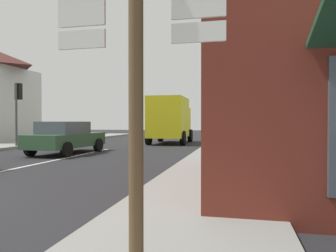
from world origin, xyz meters
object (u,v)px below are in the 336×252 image
object	(u,v)px
traffic_light_far_right	(215,106)
traffic_light_near_right	(205,102)
route_sign_post	(136,75)
traffic_light_near_left	(18,100)
delivery_truck	(170,119)
sedan_far	(66,137)

from	to	relation	value
traffic_light_far_right	traffic_light_near_right	bearing A→B (deg)	-90.00
route_sign_post	traffic_light_near_left	bearing A→B (deg)	131.30
route_sign_post	traffic_light_near_right	distance (m)	12.76
delivery_truck	route_sign_post	xyz separation A→B (m)	(3.55, -18.00, 0.26)
route_sign_post	traffic_light_far_right	size ratio (longest dim) A/B	0.92
route_sign_post	traffic_light_near_left	xyz separation A→B (m)	(-11.01, 12.53, 0.75)
sedan_far	traffic_light_near_left	world-z (taller)	traffic_light_near_left
sedan_far	traffic_light_far_right	distance (m)	11.02
delivery_truck	traffic_light_near_left	size ratio (longest dim) A/B	1.40
delivery_truck	traffic_light_far_right	distance (m)	3.27
delivery_truck	traffic_light_near_left	bearing A→B (deg)	-143.72
traffic_light_near_right	traffic_light_far_right	xyz separation A→B (m)	(-0.00, 6.56, 0.14)
delivery_truck	route_sign_post	bearing A→B (deg)	-78.83
sedan_far	traffic_light_near_left	size ratio (longest dim) A/B	1.19
route_sign_post	traffic_light_near_left	size ratio (longest dim) A/B	0.89
sedan_far	traffic_light_near_left	xyz separation A→B (m)	(-4.25, 2.25, 1.90)
sedan_far	route_sign_post	size ratio (longest dim) A/B	1.34
delivery_truck	route_sign_post	world-z (taller)	route_sign_post
sedan_far	route_sign_post	world-z (taller)	route_sign_post
traffic_light_near_right	traffic_light_far_right	world-z (taller)	traffic_light_far_right
traffic_light_far_right	route_sign_post	bearing A→B (deg)	-87.95
route_sign_post	sedan_far	bearing A→B (deg)	123.34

